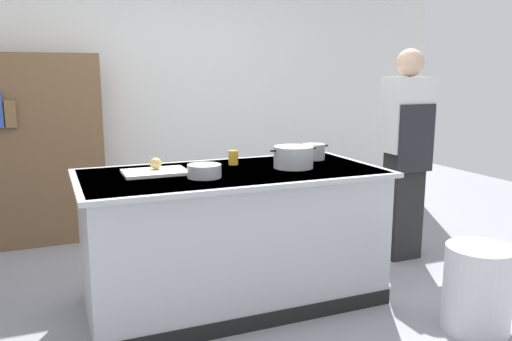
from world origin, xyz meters
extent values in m
plane|color=gray|center=(0.00, 0.00, 0.00)|extent=(10.00, 10.00, 0.00)
cube|color=white|center=(0.00, 2.10, 1.50)|extent=(6.40, 0.12, 3.00)
cube|color=#B7BABF|center=(0.00, 0.00, 0.45)|extent=(1.90, 0.90, 0.90)
cube|color=#B7BABF|center=(0.00, 0.00, 0.89)|extent=(1.98, 0.98, 0.03)
cube|color=black|center=(0.00, -0.46, 0.05)|extent=(1.90, 0.01, 0.10)
cube|color=silver|center=(-0.48, 0.10, 0.91)|extent=(0.40, 0.28, 0.02)
sphere|color=tan|center=(-0.47, 0.15, 0.96)|extent=(0.08, 0.08, 0.08)
cylinder|color=#B7BABF|center=(0.42, -0.04, 0.97)|extent=(0.27, 0.27, 0.15)
cube|color=black|center=(0.27, -0.04, 1.02)|extent=(0.04, 0.02, 0.01)
cube|color=black|center=(0.57, -0.04, 1.02)|extent=(0.04, 0.02, 0.01)
cylinder|color=#99999E|center=(0.71, 0.20, 0.96)|extent=(0.17, 0.17, 0.12)
cube|color=black|center=(0.61, 0.20, 1.00)|extent=(0.04, 0.02, 0.01)
cube|color=black|center=(0.81, 0.20, 1.00)|extent=(0.04, 0.02, 0.01)
cylinder|color=#B7BABF|center=(-0.23, -0.13, 0.94)|extent=(0.21, 0.21, 0.08)
cylinder|color=yellow|center=(0.09, 0.22, 0.95)|extent=(0.07, 0.07, 0.10)
cylinder|color=silver|center=(1.21, -0.94, 0.26)|extent=(0.40, 0.40, 0.52)
cube|color=black|center=(1.59, 0.25, 0.45)|extent=(0.28, 0.20, 0.90)
cube|color=silver|center=(1.59, 0.25, 1.20)|extent=(0.38, 0.24, 0.60)
sphere|color=#D3AA8C|center=(1.59, 0.25, 1.61)|extent=(0.22, 0.22, 0.22)
cube|color=#232328|center=(1.59, 0.13, 1.02)|extent=(0.34, 0.02, 0.54)
cube|color=brown|center=(-1.18, 1.80, 0.85)|extent=(1.10, 0.28, 1.70)
cube|color=brown|center=(-1.37, 1.64, 1.19)|extent=(0.09, 0.03, 0.23)
camera|label=1|loc=(-1.11, -3.09, 1.53)|focal=35.96mm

